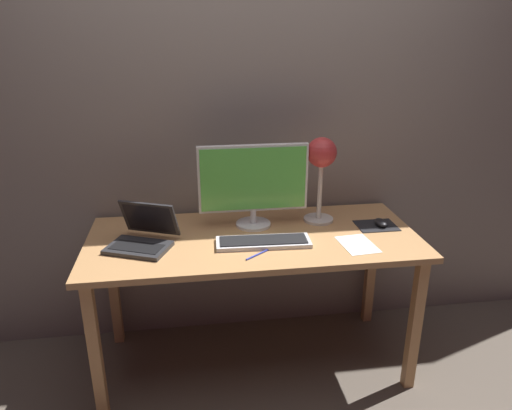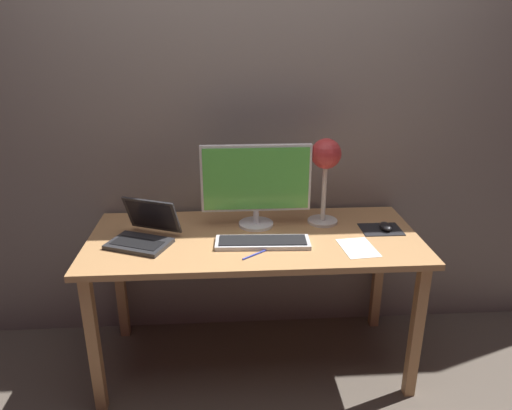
{
  "view_description": "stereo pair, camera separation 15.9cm",
  "coord_description": "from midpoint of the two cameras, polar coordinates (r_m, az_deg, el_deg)",
  "views": [
    {
      "loc": [
        -0.29,
        -2.09,
        1.7
      ],
      "look_at": [
        0.01,
        -0.05,
        0.92
      ],
      "focal_mm": 33.37,
      "sensor_mm": 36.0,
      "label": 1
    },
    {
      "loc": [
        -0.13,
        -2.1,
        1.7
      ],
      "look_at": [
        0.01,
        -0.05,
        0.92
      ],
      "focal_mm": 33.37,
      "sensor_mm": 36.0,
      "label": 2
    }
  ],
  "objects": [
    {
      "name": "ground_plane",
      "position": [
        2.7,
        1.58,
        -18.19
      ],
      "size": [
        4.8,
        4.8,
        0.0
      ],
      "primitive_type": "plane",
      "color": "brown",
      "rests_on": "ground"
    },
    {
      "name": "back_wall",
      "position": [
        2.54,
        1.04,
        11.67
      ],
      "size": [
        4.8,
        0.06,
        2.6
      ],
      "primitive_type": "cube",
      "color": "gray",
      "rests_on": "ground"
    },
    {
      "name": "desk",
      "position": [
        2.35,
        1.74,
        -5.53
      ],
      "size": [
        1.6,
        0.7,
        0.74
      ],
      "color": "tan",
      "rests_on": "ground"
    },
    {
      "name": "monitor",
      "position": [
        2.35,
        1.94,
        2.76
      ],
      "size": [
        0.55,
        0.18,
        0.42
      ],
      "color": "silver",
      "rests_on": "desk"
    },
    {
      "name": "keyboard_main",
      "position": [
        2.22,
        2.86,
        -4.5
      ],
      "size": [
        0.45,
        0.16,
        0.03
      ],
      "color": "silver",
      "rests_on": "desk"
    },
    {
      "name": "laptop",
      "position": [
        2.28,
        -11.22,
        -2.98
      ],
      "size": [
        0.35,
        0.35,
        0.19
      ],
      "color": "#28282B",
      "rests_on": "desk"
    },
    {
      "name": "desk_lamp",
      "position": [
        2.4,
        10.24,
        5.12
      ],
      "size": [
        0.15,
        0.15,
        0.44
      ],
      "color": "beige",
      "rests_on": "desk"
    },
    {
      "name": "mousepad",
      "position": [
        2.48,
        16.53,
        -2.85
      ],
      "size": [
        0.2,
        0.16,
        0.0
      ],
      "primitive_type": "cube",
      "color": "black",
      "rests_on": "desk"
    },
    {
      "name": "mouse",
      "position": [
        2.48,
        17.07,
        -2.49
      ],
      "size": [
        0.06,
        0.1,
        0.03
      ],
      "primitive_type": "ellipsoid",
      "color": "black",
      "rests_on": "mousepad"
    },
    {
      "name": "paper_sheet_near_mouse",
      "position": [
        2.26,
        14.12,
        -5.03
      ],
      "size": [
        0.17,
        0.22,
        0.0
      ],
      "primitive_type": "cube",
      "rotation": [
        0.0,
        0.0,
        0.1
      ],
      "color": "white",
      "rests_on": "desk"
    },
    {
      "name": "pen",
      "position": [
        2.12,
        2.0,
        -5.99
      ],
      "size": [
        0.12,
        0.09,
        0.01
      ],
      "primitive_type": "cylinder",
      "rotation": [
        0.0,
        1.57,
        0.66
      ],
      "color": "#2633A5",
      "rests_on": "desk"
    }
  ]
}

